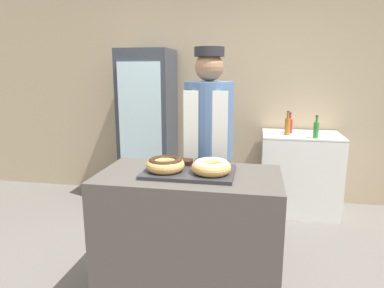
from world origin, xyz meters
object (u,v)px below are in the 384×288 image
at_px(beverage_fridge, 148,128).
at_px(bottle_amber, 287,126).
at_px(chest_freezer, 299,172).
at_px(brownie_back_left, 185,162).
at_px(brownie_back_right, 201,163).
at_px(bottle_red, 289,125).
at_px(donut_chocolate_glaze, 165,164).
at_px(donut_light_glaze, 211,166).
at_px(serving_tray, 189,172).
at_px(bottle_green, 316,129).
at_px(baker_person, 208,149).

relative_size(beverage_fridge, bottle_amber, 7.00).
bearing_deg(chest_freezer, brownie_back_left, -121.34).
height_order(brownie_back_right, bottle_red, bottle_red).
distance_m(donut_chocolate_glaze, donut_light_glaze, 0.30).
height_order(donut_chocolate_glaze, brownie_back_right, donut_chocolate_glaze).
distance_m(serving_tray, brownie_back_right, 0.15).
xyz_separation_m(chest_freezer, bottle_red, (-0.14, 0.04, 0.54)).
bearing_deg(brownie_back_right, bottle_amber, 65.54).
bearing_deg(bottle_green, donut_chocolate_glaze, -126.96).
bearing_deg(bottle_red, serving_tray, -113.78).
relative_size(baker_person, bottle_amber, 6.79).
distance_m(chest_freezer, bottle_green, 0.59).
bearing_deg(brownie_back_right, baker_person, 92.94).
bearing_deg(donut_chocolate_glaze, donut_light_glaze, 0.00).
xyz_separation_m(serving_tray, bottle_green, (1.04, 1.55, 0.06)).
distance_m(brownie_back_left, bottle_amber, 1.76).
height_order(beverage_fridge, bottle_red, beverage_fridge).
xyz_separation_m(donut_light_glaze, brownie_back_left, (-0.21, 0.18, -0.03)).
bearing_deg(brownie_back_right, bottle_green, 55.09).
height_order(donut_light_glaze, bottle_amber, bottle_amber).
distance_m(donut_chocolate_glaze, bottle_amber, 1.96).
bearing_deg(bottle_green, bottle_red, 133.93).
xyz_separation_m(donut_chocolate_glaze, bottle_amber, (0.92, 1.73, 0.01)).
height_order(brownie_back_right, bottle_green, bottle_green).
relative_size(donut_chocolate_glaze, brownie_back_right, 2.57).
height_order(brownie_back_right, bottle_amber, bottle_amber).
bearing_deg(bottle_green, brownie_back_left, -128.03).
height_order(donut_light_glaze, beverage_fridge, beverage_fridge).
xyz_separation_m(brownie_back_right, chest_freezer, (0.87, 1.63, -0.51)).
distance_m(donut_light_glaze, brownie_back_right, 0.20).
bearing_deg(brownie_back_left, donut_light_glaze, -40.24).
bearing_deg(beverage_fridge, brownie_back_right, -60.76).
bearing_deg(brownie_back_left, donut_chocolate_glaze, -117.39).
bearing_deg(serving_tray, bottle_red, 66.22).
relative_size(chest_freezer, bottle_red, 3.89).
distance_m(donut_chocolate_glaze, chest_freezer, 2.18).
xyz_separation_m(serving_tray, bottle_amber, (0.76, 1.69, 0.07)).
bearing_deg(donut_light_glaze, baker_person, 99.43).
relative_size(serving_tray, bottle_red, 2.55).
height_order(baker_person, bottle_amber, baker_person).
bearing_deg(donut_chocolate_glaze, brownie_back_left, 62.61).
bearing_deg(brownie_back_left, bottle_amber, 62.00).
bearing_deg(bottle_green, chest_freezer, 116.21).
xyz_separation_m(serving_tray, baker_person, (0.03, 0.69, -0.00)).
bearing_deg(bottle_amber, donut_light_glaze, -109.50).
xyz_separation_m(beverage_fridge, chest_freezer, (1.78, 0.01, -0.46)).
distance_m(serving_tray, bottle_amber, 1.86).
relative_size(brownie_back_right, chest_freezer, 0.11).
bearing_deg(baker_person, bottle_green, 40.33).
distance_m(brownie_back_left, baker_person, 0.56).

